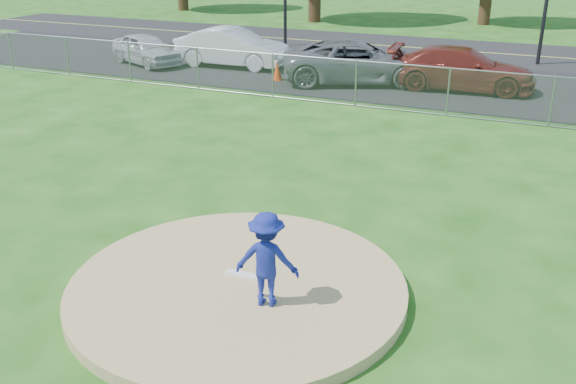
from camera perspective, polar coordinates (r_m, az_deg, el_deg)
name	(u,v)px	position (r m, az deg, el deg)	size (l,w,h in m)	color
ground	(398,129)	(19.15, 9.78, 5.54)	(120.00, 120.00, 0.00)	#1A4E11
pitchers_mound	(238,287)	(10.43, -4.50, -8.42)	(5.40, 5.40, 0.20)	tan
pitching_rubber	(243,275)	(10.52, -4.00, -7.35)	(0.60, 0.15, 0.04)	white
chain_link_fence	(416,89)	(20.85, 11.33, 8.93)	(40.00, 0.06, 1.50)	gray
parking_lot	(443,84)	(25.32, 13.58, 9.34)	(50.00, 8.00, 0.01)	black
street	(474,52)	(32.59, 16.20, 11.88)	(60.00, 7.00, 0.01)	black
pitcher	(267,259)	(9.45, -1.91, -6.00)	(0.95, 0.55, 1.48)	navy
traffic_cone	(277,71)	(25.16, -0.96, 10.74)	(0.38, 0.38, 0.74)	#F6430C
parked_car_silver	(146,49)	(28.84, -12.50, 12.30)	(1.54, 3.83, 1.30)	silver
parked_car_white	(232,48)	(27.81, -4.96, 12.67)	(1.69, 4.83, 1.59)	white
parked_car_gray	(358,62)	(24.81, 6.24, 11.44)	(2.61, 5.67, 1.58)	slate
parked_car_darkred	(462,69)	(24.38, 15.18, 10.54)	(2.11, 5.20, 1.51)	maroon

